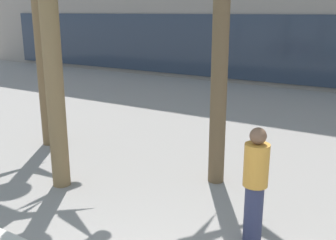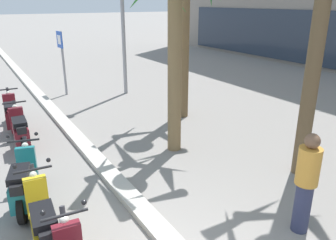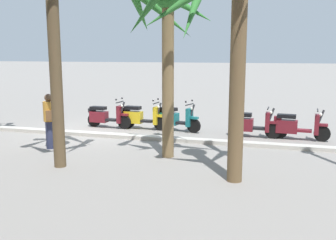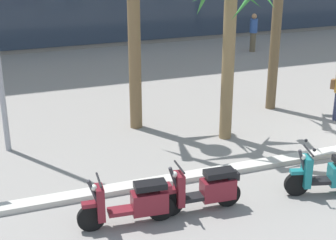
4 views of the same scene
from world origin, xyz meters
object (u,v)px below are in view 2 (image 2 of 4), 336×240
object	(u,v)px
scooter_maroon_gap_after_mid	(20,131)
scooter_yellow_far_back	(43,224)
scooter_maroon_mid_rear	(11,114)
scooter_teal_second_in_line	(24,183)
crossing_sign	(62,56)
pedestrian_strolling_near_curb	(306,181)

from	to	relation	value
scooter_maroon_gap_after_mid	scooter_yellow_far_back	distance (m)	4.11
scooter_maroon_mid_rear	scooter_maroon_gap_after_mid	distance (m)	1.47
scooter_teal_second_in_line	crossing_sign	world-z (taller)	crossing_sign
scooter_teal_second_in_line	scooter_yellow_far_back	xyz separation A→B (m)	(1.36, 0.05, 0.00)
scooter_teal_second_in_line	pedestrian_strolling_near_curb	distance (m)	4.68
scooter_maroon_gap_after_mid	crossing_sign	distance (m)	5.14
scooter_teal_second_in_line	crossing_sign	distance (m)	7.76
crossing_sign	pedestrian_strolling_near_curb	size ratio (longest dim) A/B	1.45
scooter_yellow_far_back	scooter_teal_second_in_line	bearing A→B (deg)	-178.08
scooter_maroon_mid_rear	crossing_sign	size ratio (longest dim) A/B	0.77
scooter_yellow_far_back	pedestrian_strolling_near_curb	distance (m)	3.93
scooter_maroon_gap_after_mid	scooter_maroon_mid_rear	bearing A→B (deg)	-179.64
scooter_maroon_gap_after_mid	scooter_teal_second_in_line	size ratio (longest dim) A/B	1.00
scooter_maroon_mid_rear	pedestrian_strolling_near_curb	distance (m)	7.89
scooter_teal_second_in_line	pedestrian_strolling_near_curb	size ratio (longest dim) A/B	1.05
scooter_maroon_gap_after_mid	scooter_yellow_far_back	xyz separation A→B (m)	(4.10, -0.29, 0.01)
scooter_yellow_far_back	crossing_sign	distance (m)	9.02
scooter_teal_second_in_line	scooter_maroon_mid_rear	bearing A→B (deg)	175.53
scooter_yellow_far_back	crossing_sign	bearing A→B (deg)	163.28
scooter_maroon_gap_after_mid	crossing_sign	size ratio (longest dim) A/B	0.72
scooter_maroon_mid_rear	crossing_sign	world-z (taller)	crossing_sign
crossing_sign	scooter_teal_second_in_line	bearing A→B (deg)	-19.95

